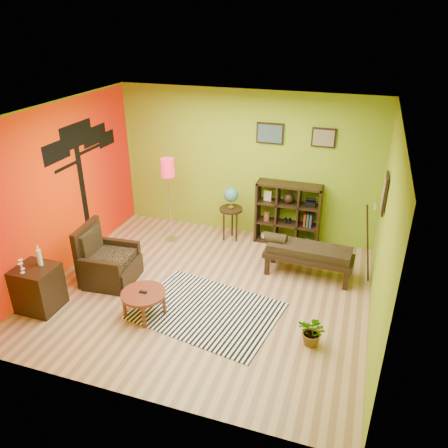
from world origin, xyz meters
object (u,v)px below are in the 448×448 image
(floor_lamp, at_px, (168,175))
(coffee_table, at_px, (143,296))
(armchair, at_px, (107,264))
(potted_plant, at_px, (313,334))
(side_cabinet, at_px, (38,288))
(cube_shelf, at_px, (288,214))
(bench, at_px, (306,252))
(globe_table, at_px, (231,201))

(floor_lamp, bearing_deg, coffee_table, -75.17)
(armchair, bearing_deg, potted_plant, -8.58)
(side_cabinet, relative_size, cube_shelf, 0.84)
(armchair, distance_m, bench, 3.29)
(armchair, distance_m, side_cabinet, 1.13)
(floor_lamp, height_order, potted_plant, floor_lamp)
(floor_lamp, relative_size, cube_shelf, 1.37)
(side_cabinet, height_order, cube_shelf, cube_shelf)
(coffee_table, relative_size, armchair, 0.66)
(globe_table, height_order, potted_plant, globe_table)
(armchair, relative_size, cube_shelf, 0.81)
(cube_shelf, bearing_deg, floor_lamp, -164.09)
(cube_shelf, distance_m, bench, 1.16)
(potted_plant, bearing_deg, floor_lamp, 144.90)
(coffee_table, xyz_separation_m, bench, (2.05, 1.84, 0.09))
(armchair, xyz_separation_m, side_cabinet, (-0.55, -0.98, 0.06))
(side_cabinet, height_order, bench, side_cabinet)
(side_cabinet, relative_size, potted_plant, 2.38)
(armchair, height_order, floor_lamp, floor_lamp)
(armchair, bearing_deg, side_cabinet, -119.43)
(cube_shelf, bearing_deg, coffee_table, -118.31)
(side_cabinet, bearing_deg, cube_shelf, 45.73)
(coffee_table, distance_m, floor_lamp, 2.54)
(floor_lamp, bearing_deg, globe_table, 20.42)
(cube_shelf, bearing_deg, bench, -63.89)
(potted_plant, bearing_deg, cube_shelf, 107.73)
(side_cabinet, height_order, potted_plant, side_cabinet)
(coffee_table, relative_size, floor_lamp, 0.39)
(floor_lamp, height_order, bench, floor_lamp)
(coffee_table, bearing_deg, potted_plant, 3.26)
(bench, bearing_deg, armchair, -158.95)
(globe_table, distance_m, bench, 1.82)
(coffee_table, bearing_deg, floor_lamp, 104.83)
(cube_shelf, xyz_separation_m, potted_plant, (0.87, -2.73, -0.43))
(side_cabinet, bearing_deg, globe_table, 55.54)
(side_cabinet, bearing_deg, potted_plant, 6.61)
(side_cabinet, bearing_deg, bench, 30.83)
(bench, bearing_deg, floor_lamp, 170.94)
(globe_table, relative_size, potted_plant, 2.52)
(cube_shelf, relative_size, bench, 0.80)
(floor_lamp, relative_size, potted_plant, 3.87)
(armchair, height_order, globe_table, globe_table)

